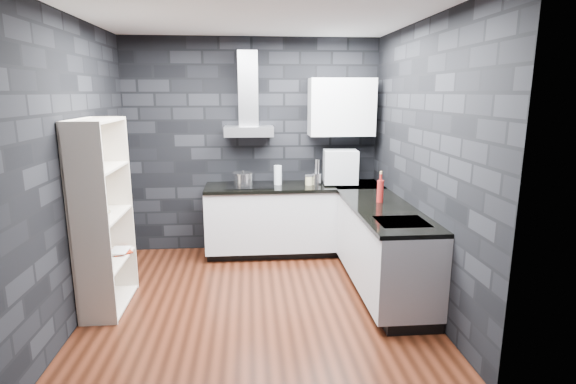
{
  "coord_description": "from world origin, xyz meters",
  "views": [
    {
      "loc": [
        -0.05,
        -4.16,
        2.03
      ],
      "look_at": [
        0.35,
        0.45,
        1.0
      ],
      "focal_mm": 28.0,
      "sensor_mm": 36.0,
      "label": 1
    }
  ],
  "objects": [
    {
      "name": "hood_body",
      "position": [
        -0.05,
        1.43,
        1.56
      ],
      "size": [
        0.6,
        0.34,
        0.12
      ],
      "primitive_type": "cube",
      "color": "silver",
      "rests_on": "wall_back"
    },
    {
      "name": "ceiling",
      "position": [
        0.0,
        0.0,
        2.7
      ],
      "size": [
        3.2,
        3.2,
        0.0
      ],
      "primitive_type": "plane",
      "rotation": [
        3.14,
        0.0,
        0.0
      ],
      "color": "white"
    },
    {
      "name": "counter_right_cab",
      "position": [
        1.3,
        0.1,
        0.48
      ],
      "size": [
        0.6,
        1.8,
        0.76
      ],
      "primitive_type": "cube",
      "color": "silver",
      "rests_on": "ground"
    },
    {
      "name": "hood_chimney",
      "position": [
        -0.05,
        1.5,
        2.07
      ],
      "size": [
        0.24,
        0.2,
        0.9
      ],
      "primitive_type": "cube",
      "color": "silver",
      "rests_on": "hood_body"
    },
    {
      "name": "wall_front",
      "position": [
        0.0,
        -1.62,
        1.35
      ],
      "size": [
        3.2,
        0.05,
        2.7
      ],
      "primitive_type": "cube",
      "color": "black",
      "rests_on": "ground"
    },
    {
      "name": "toekick_back",
      "position": [
        0.5,
        1.34,
        0.05
      ],
      "size": [
        2.18,
        0.5,
        0.1
      ],
      "primitive_type": "cube",
      "color": "black",
      "rests_on": "ground"
    },
    {
      "name": "sink_rim",
      "position": [
        1.3,
        -0.4,
        0.89
      ],
      "size": [
        0.44,
        0.4,
        0.01
      ],
      "primitive_type": "cube",
      "color": "silver",
      "rests_on": "counter_right_top"
    },
    {
      "name": "wall_back",
      "position": [
        0.0,
        1.62,
        1.35
      ],
      "size": [
        3.2,
        0.05,
        2.7
      ],
      "primitive_type": "cube",
      "color": "black",
      "rests_on": "ground"
    },
    {
      "name": "utensil_crock",
      "position": [
        0.78,
        1.29,
        0.97
      ],
      "size": [
        0.12,
        0.12,
        0.14
      ],
      "primitive_type": "cylinder",
      "rotation": [
        0.0,
        0.0,
        0.08
      ],
      "color": "#AFAFB3",
      "rests_on": "counter_back_top"
    },
    {
      "name": "counter_back_cab",
      "position": [
        0.5,
        1.3,
        0.48
      ],
      "size": [
        2.2,
        0.6,
        0.76
      ],
      "primitive_type": "cube",
      "color": "silver",
      "rests_on": "ground"
    },
    {
      "name": "counter_right_top",
      "position": [
        1.29,
        0.1,
        0.88
      ],
      "size": [
        0.62,
        1.8,
        0.04
      ],
      "primitive_type": "cube",
      "color": "black",
      "rests_on": "counter_right_cab"
    },
    {
      "name": "fruit_bowl",
      "position": [
        -1.42,
        -0.09,
        0.94
      ],
      "size": [
        0.27,
        0.27,
        0.05
      ],
      "primitive_type": "imported",
      "rotation": [
        0.0,
        0.0,
        0.29
      ],
      "color": "white",
      "rests_on": "bookshelf"
    },
    {
      "name": "counter_back_top",
      "position": [
        0.5,
        1.29,
        0.88
      ],
      "size": [
        2.2,
        0.62,
        0.04
      ],
      "primitive_type": "cube",
      "color": "black",
      "rests_on": "counter_back_cab"
    },
    {
      "name": "bookshelf",
      "position": [
        -1.42,
        0.01,
        0.9
      ],
      "size": [
        0.41,
        0.83,
        1.8
      ],
      "primitive_type": "cube",
      "rotation": [
        0.0,
        0.0,
        0.09
      ],
      "color": "beige",
      "rests_on": "ground"
    },
    {
      "name": "storage_jar",
      "position": [
        0.68,
        1.28,
        0.95
      ],
      "size": [
        0.11,
        0.11,
        0.11
      ],
      "primitive_type": "cylinder",
      "rotation": [
        0.0,
        0.0,
        0.26
      ],
      "color": "tan",
      "rests_on": "counter_back_top"
    },
    {
      "name": "book_second",
      "position": [
        -1.44,
        0.22,
        0.59
      ],
      "size": [
        0.17,
        0.02,
        0.24
      ],
      "primitive_type": "imported",
      "rotation": [
        0.0,
        0.0,
        -0.03
      ],
      "color": "#B2B2B2",
      "rests_on": "bookshelf"
    },
    {
      "name": "book_red",
      "position": [
        -1.43,
        0.19,
        0.57
      ],
      "size": [
        0.16,
        0.11,
        0.24
      ],
      "primitive_type": "imported",
      "rotation": [
        0.0,
        0.0,
        0.58
      ],
      "color": "maroon",
      "rests_on": "bookshelf"
    },
    {
      "name": "red_bottle",
      "position": [
        1.31,
        0.33,
        1.02
      ],
      "size": [
        0.07,
        0.07,
        0.23
      ],
      "primitive_type": "cylinder",
      "rotation": [
        0.0,
        0.0,
        0.09
      ],
      "color": "maroon",
      "rests_on": "counter_right_top"
    },
    {
      "name": "wall_right",
      "position": [
        1.62,
        0.0,
        1.35
      ],
      "size": [
        0.05,
        3.2,
        2.7
      ],
      "primitive_type": "cube",
      "color": "black",
      "rests_on": "ground"
    },
    {
      "name": "appliance_garage",
      "position": [
        1.08,
        1.29,
        1.12
      ],
      "size": [
        0.43,
        0.35,
        0.41
      ],
      "primitive_type": "cube",
      "rotation": [
        0.0,
        0.0,
        -0.08
      ],
      "color": "#B5B9BE",
      "rests_on": "counter_back_top"
    },
    {
      "name": "toekick_right",
      "position": [
        1.34,
        0.1,
        0.05
      ],
      "size": [
        0.5,
        1.78,
        0.1
      ],
      "primitive_type": "cube",
      "color": "black",
      "rests_on": "ground"
    },
    {
      "name": "counter_corner_top",
      "position": [
        1.3,
        1.3,
        0.88
      ],
      "size": [
        0.62,
        0.62,
        0.04
      ],
      "primitive_type": "cube",
      "color": "black",
      "rests_on": "counter_right_cab"
    },
    {
      "name": "cooktop",
      "position": [
        -0.05,
        1.3,
        0.91
      ],
      "size": [
        0.58,
        0.5,
        0.01
      ],
      "primitive_type": "cube",
      "color": "black",
      "rests_on": "counter_back_top"
    },
    {
      "name": "pot",
      "position": [
        -0.13,
        1.28,
        0.98
      ],
      "size": [
        0.26,
        0.26,
        0.14
      ],
      "primitive_type": "cylinder",
      "rotation": [
        0.0,
        0.0,
        0.11
      ],
      "color": "#AFAFB3",
      "rests_on": "cooktop"
    },
    {
      "name": "upper_cabinet",
      "position": [
        1.1,
        1.43,
        1.85
      ],
      "size": [
        0.8,
        0.35,
        0.7
      ],
      "primitive_type": "cube",
      "color": "silver",
      "rests_on": "wall_back"
    },
    {
      "name": "ground",
      "position": [
        0.0,
        0.0,
        0.0
      ],
      "size": [
        3.2,
        3.2,
        0.0
      ],
      "primitive_type": "plane",
      "color": "#441C0F"
    },
    {
      "name": "glass_vase",
      "position": [
        0.3,
        1.35,
        1.02
      ],
      "size": [
        0.12,
        0.12,
        0.24
      ],
      "primitive_type": "cylinder",
      "rotation": [
        0.0,
        0.0,
        -0.27
      ],
      "color": "silver",
      "rests_on": "counter_back_top"
    },
    {
      "name": "wall_left",
      "position": [
        -1.62,
        0.0,
        1.35
      ],
      "size": [
        0.05,
        3.2,
        2.7
      ],
      "primitive_type": "cube",
      "color": "black",
      "rests_on": "ground"
    }
  ]
}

